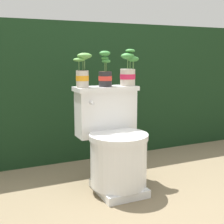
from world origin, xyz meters
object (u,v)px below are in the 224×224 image
object	(u,v)px
potted_plant_midleft	(105,74)
potted_plant_middle	(128,72)
toilet	(115,146)
potted_plant_left	(83,71)

from	to	relation	value
potted_plant_midleft	potted_plant_middle	xyz separation A→B (m)	(0.17, -0.02, 0.01)
toilet	potted_plant_midleft	bearing A→B (deg)	92.75
potted_plant_midleft	potted_plant_left	bearing A→B (deg)	179.45
potted_plant_middle	potted_plant_left	bearing A→B (deg)	177.03
toilet	potted_plant_left	world-z (taller)	potted_plant_left
potted_plant_middle	potted_plant_midleft	bearing A→B (deg)	174.73
toilet	potted_plant_left	size ratio (longest dim) A/B	3.02
toilet	potted_plant_middle	distance (m)	0.53
potted_plant_left	potted_plant_middle	size ratio (longest dim) A/B	0.89
toilet	potted_plant_middle	xyz separation A→B (m)	(0.16, 0.12, 0.49)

